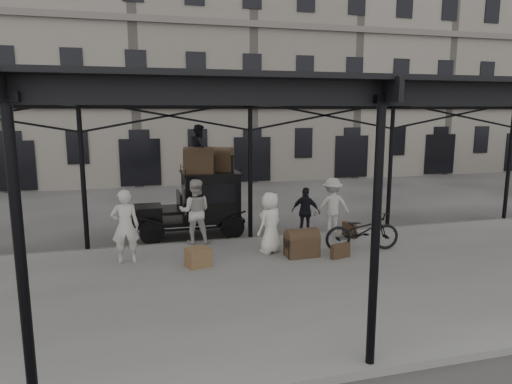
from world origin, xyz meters
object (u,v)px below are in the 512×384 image
(steamer_trunk_roof_near, at_px, (199,162))
(steamer_trunk_platform, at_px, (302,245))
(porter_left, at_px, (125,226))
(taxi, at_px, (201,201))
(porter_official, at_px, (306,212))
(bicycle, at_px, (362,231))

(steamer_trunk_roof_near, height_order, steamer_trunk_platform, steamer_trunk_roof_near)
(porter_left, xyz_separation_m, steamer_trunk_roof_near, (2.36, 2.48, 1.39))
(taxi, relative_size, porter_left, 1.82)
(steamer_trunk_platform, bearing_deg, steamer_trunk_roof_near, 124.46)
(porter_official, distance_m, steamer_trunk_platform, 2.24)
(taxi, distance_m, steamer_trunk_platform, 4.23)
(porter_left, xyz_separation_m, bicycle, (6.66, -0.66, -0.42))
(steamer_trunk_roof_near, bearing_deg, porter_official, -7.67)
(bicycle, height_order, steamer_trunk_platform, bicycle)
(bicycle, bearing_deg, porter_official, 33.68)
(bicycle, distance_m, steamer_trunk_roof_near, 5.63)
(taxi, height_order, bicycle, taxi)
(porter_official, relative_size, steamer_trunk_platform, 1.77)
(bicycle, relative_size, steamer_trunk_platform, 2.45)
(porter_official, bearing_deg, steamer_trunk_platform, 102.98)
(bicycle, distance_m, steamer_trunk_platform, 1.93)
(porter_official, height_order, steamer_trunk_platform, porter_official)
(porter_left, relative_size, bicycle, 0.90)
(taxi, distance_m, steamer_trunk_roof_near, 1.36)
(porter_left, bearing_deg, porter_official, -166.45)
(steamer_trunk_roof_near, xyz_separation_m, steamer_trunk_platform, (2.40, -3.21, -2.06))
(porter_official, relative_size, steamer_trunk_roof_near, 1.64)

